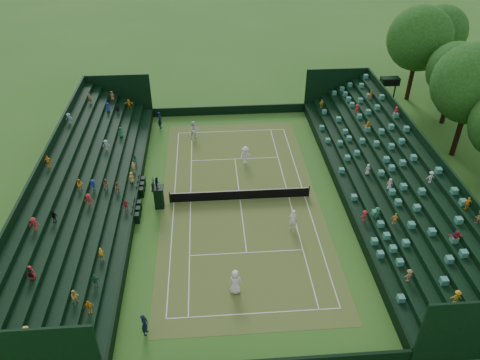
# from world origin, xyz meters

# --- Properties ---
(ground) EXTENTS (160.00, 160.00, 0.00)m
(ground) POSITION_xyz_m (0.00, 0.00, 0.00)
(ground) COLOR #2F6720
(ground) RESTS_ON ground
(court_surface) EXTENTS (12.97, 26.77, 0.01)m
(court_surface) POSITION_xyz_m (0.00, 0.00, 0.01)
(court_surface) COLOR #407727
(court_surface) RESTS_ON ground
(perimeter_wall_north) EXTENTS (17.17, 0.20, 1.00)m
(perimeter_wall_north) POSITION_xyz_m (0.00, 15.88, 0.50)
(perimeter_wall_north) COLOR black
(perimeter_wall_north) RESTS_ON ground
(perimeter_wall_east) EXTENTS (0.20, 31.77, 1.00)m
(perimeter_wall_east) POSITION_xyz_m (8.48, 0.00, 0.50)
(perimeter_wall_east) COLOR black
(perimeter_wall_east) RESTS_ON ground
(perimeter_wall_west) EXTENTS (0.20, 31.77, 1.00)m
(perimeter_wall_west) POSITION_xyz_m (-8.48, 0.00, 0.50)
(perimeter_wall_west) COLOR black
(perimeter_wall_west) RESTS_ON ground
(north_grandstand) EXTENTS (6.60, 32.00, 4.90)m
(north_grandstand) POSITION_xyz_m (12.66, 0.00, 1.55)
(north_grandstand) COLOR black
(north_grandstand) RESTS_ON ground
(south_grandstand) EXTENTS (6.60, 32.00, 4.90)m
(south_grandstand) POSITION_xyz_m (-12.66, 0.00, 1.55)
(south_grandstand) COLOR black
(south_grandstand) RESTS_ON ground
(tennis_net) EXTENTS (11.67, 0.10, 1.06)m
(tennis_net) POSITION_xyz_m (0.00, 0.00, 0.53)
(tennis_net) COLOR black
(tennis_net) RESTS_ON ground
(scoreboard_tower) EXTENTS (2.00, 1.00, 3.70)m
(scoreboard_tower) POSITION_xyz_m (17.75, 16.00, 3.14)
(scoreboard_tower) COLOR black
(scoreboard_tower) RESTS_ON ground
(tree_row) EXTENTS (11.75, 34.50, 10.85)m
(tree_row) POSITION_xyz_m (22.52, 10.62, 6.54)
(tree_row) COLOR black
(tree_row) RESTS_ON ground
(umpire_chair) EXTENTS (0.93, 0.93, 2.91)m
(umpire_chair) POSITION_xyz_m (-6.62, -0.47, 1.25)
(umpire_chair) COLOR black
(umpire_chair) RESTS_ON ground
(courtside_chairs) EXTENTS (0.54, 5.51, 1.16)m
(courtside_chairs) POSITION_xyz_m (-8.30, 0.21, 0.44)
(courtside_chairs) COLOR black
(courtside_chairs) RESTS_ON ground
(player_near_west) EXTENTS (0.98, 0.70, 1.88)m
(player_near_west) POSITION_xyz_m (-1.06, -10.02, 0.94)
(player_near_west) COLOR white
(player_near_west) RESTS_ON ground
(player_near_east) EXTENTS (0.68, 0.47, 1.81)m
(player_near_east) POSITION_xyz_m (3.73, -3.98, 0.90)
(player_near_east) COLOR white
(player_near_east) RESTS_ON ground
(player_far_west) EXTENTS (1.12, 1.00, 1.91)m
(player_far_west) POSITION_xyz_m (-3.80, 10.67, 0.96)
(player_far_west) COLOR white
(player_far_west) RESTS_ON ground
(player_far_east) EXTENTS (1.30, 1.17, 1.75)m
(player_far_east) POSITION_xyz_m (0.92, 5.66, 0.87)
(player_far_east) COLOR white
(player_far_east) RESTS_ON ground
(line_judge_north) EXTENTS (0.48, 0.70, 1.85)m
(line_judge_north) POSITION_xyz_m (-7.41, 13.19, 0.93)
(line_judge_north) COLOR black
(line_judge_north) RESTS_ON ground
(line_judge_south) EXTENTS (0.49, 0.65, 1.59)m
(line_judge_south) POSITION_xyz_m (-6.62, -12.85, 0.80)
(line_judge_south) COLOR black
(line_judge_south) RESTS_ON ground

